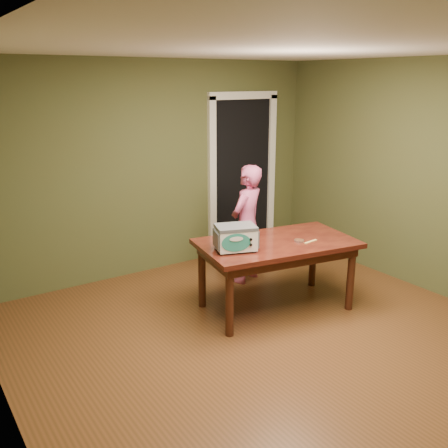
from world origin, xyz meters
name	(u,v)px	position (x,y,z in m)	size (l,w,h in m)	color
floor	(286,350)	(0.00, 0.00, 0.00)	(5.00, 5.00, 0.00)	brown
room_shell	(293,163)	(0.00, 0.00, 1.71)	(4.52, 5.02, 2.61)	#444C28
doorway	(230,174)	(1.30, 2.78, 1.06)	(1.10, 0.66, 2.25)	black
dining_table	(277,250)	(0.48, 0.74, 0.65)	(1.73, 1.16, 0.75)	black
toy_oven	(236,237)	(-0.03, 0.75, 0.89)	(0.47, 0.39, 0.25)	#4C4F54
baking_pan	(299,241)	(0.66, 0.60, 0.76)	(0.10, 0.10, 0.02)	silver
spatula	(311,242)	(0.75, 0.52, 0.75)	(0.18, 0.03, 0.01)	#E3BC62
child	(247,224)	(0.68, 1.53, 0.71)	(0.52, 0.34, 1.42)	#C35082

